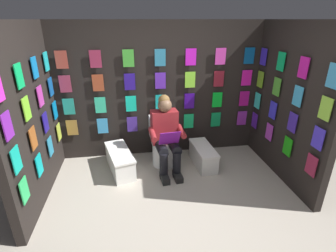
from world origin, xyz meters
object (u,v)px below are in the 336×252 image
Objects in this scene: toilet at (163,144)px; comic_longbox_near at (203,156)px; comic_longbox_far at (120,161)px; person_reading at (166,135)px.

toilet is 1.07× the size of comic_longbox_near.
person_reading is at bearing 161.88° from comic_longbox_far.
comic_longbox_far is at bearing -8.78° from person_reading.
comic_longbox_near is at bearing 158.48° from toilet.
toilet is 0.74m from comic_longbox_far.
toilet is 0.68m from comic_longbox_near.
person_reading is 1.64× the size of comic_longbox_near.
person_reading is (-0.02, 0.23, 0.27)m from toilet.
toilet is at bearing -20.20° from comic_longbox_near.
comic_longbox_near is (-0.61, -0.04, -0.44)m from person_reading.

